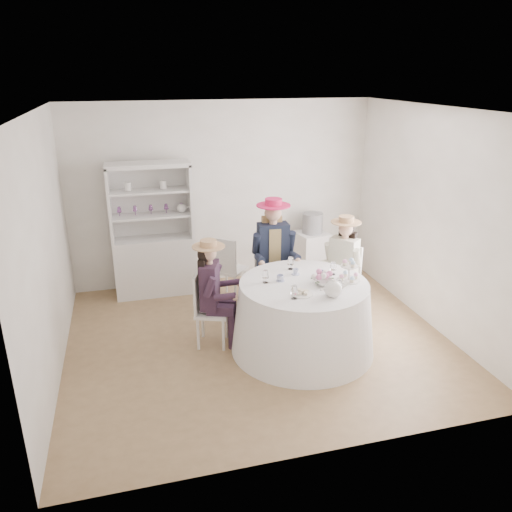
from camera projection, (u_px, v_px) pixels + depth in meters
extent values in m
plane|color=olive|center=(258.00, 339.00, 6.09)|extent=(4.50, 4.50, 0.00)
plane|color=white|center=(258.00, 110.00, 5.14)|extent=(4.50, 4.50, 0.00)
plane|color=silver|center=(223.00, 194.00, 7.43)|extent=(4.50, 0.00, 4.50)
plane|color=silver|center=(327.00, 312.00, 3.81)|extent=(4.50, 0.00, 4.50)
plane|color=silver|center=(45.00, 252.00, 5.07)|extent=(0.00, 4.50, 4.50)
plane|color=silver|center=(434.00, 220.00, 6.16)|extent=(0.00, 4.50, 4.50)
cone|color=white|center=(303.00, 317.00, 5.75)|extent=(1.66, 1.66, 0.82)
cylinder|color=white|center=(304.00, 284.00, 5.60)|extent=(1.46, 1.46, 0.02)
cube|color=silver|center=(155.00, 266.00, 7.23)|extent=(1.21, 0.73, 0.85)
cube|color=silver|center=(149.00, 199.00, 7.07)|extent=(1.10, 0.36, 1.04)
cube|color=silver|center=(147.00, 165.00, 6.72)|extent=(1.21, 0.73, 0.06)
cube|color=silver|center=(109.00, 205.00, 6.77)|extent=(0.16, 0.42, 1.04)
cube|color=silver|center=(190.00, 200.00, 7.03)|extent=(0.16, 0.42, 1.04)
cube|color=silver|center=(151.00, 215.00, 6.96)|extent=(1.12, 0.67, 0.03)
cube|color=silver|center=(149.00, 191.00, 6.84)|extent=(1.12, 0.67, 0.03)
sphere|color=white|center=(181.00, 208.00, 7.04)|extent=(0.13, 0.13, 0.13)
cube|color=silver|center=(311.00, 255.00, 7.84)|extent=(0.53, 0.53, 0.72)
cylinder|color=black|center=(313.00, 223.00, 7.66)|extent=(0.38, 0.38, 0.31)
cube|color=silver|center=(212.00, 312.00, 5.85)|extent=(0.48, 0.48, 0.04)
cylinder|color=silver|center=(223.00, 335.00, 5.78)|extent=(0.03, 0.03, 0.41)
cylinder|color=silver|center=(227.00, 323.00, 6.05)|extent=(0.03, 0.03, 0.41)
cylinder|color=silver|center=(198.00, 334.00, 5.80)|extent=(0.03, 0.03, 0.41)
cylinder|color=silver|center=(203.00, 322.00, 6.08)|extent=(0.03, 0.03, 0.41)
cube|color=silver|center=(197.00, 292.00, 5.78)|extent=(0.15, 0.34, 0.46)
cube|color=black|center=(210.00, 285.00, 5.73)|extent=(0.29, 0.38, 0.54)
cube|color=black|center=(220.00, 310.00, 5.74)|extent=(0.34, 0.22, 0.11)
cylinder|color=black|center=(232.00, 332.00, 5.83)|extent=(0.09, 0.09, 0.43)
cylinder|color=black|center=(210.00, 287.00, 5.53)|extent=(0.18, 0.13, 0.26)
cube|color=black|center=(223.00, 304.00, 5.90)|extent=(0.34, 0.22, 0.11)
cylinder|color=black|center=(234.00, 325.00, 5.98)|extent=(0.09, 0.09, 0.43)
cylinder|color=black|center=(216.00, 274.00, 5.89)|extent=(0.18, 0.13, 0.26)
cylinder|color=#D8A889|center=(209.00, 262.00, 5.63)|extent=(0.08, 0.08, 0.07)
sphere|color=#D8A889|center=(209.00, 253.00, 5.60)|extent=(0.18, 0.18, 0.18)
sphere|color=black|center=(205.00, 254.00, 5.61)|extent=(0.18, 0.18, 0.18)
cube|color=black|center=(203.00, 272.00, 5.68)|extent=(0.15, 0.24, 0.35)
cylinder|color=tan|center=(208.00, 246.00, 5.57)|extent=(0.37, 0.37, 0.01)
cylinder|color=tan|center=(208.00, 243.00, 5.55)|extent=(0.19, 0.19, 0.07)
cube|color=silver|center=(273.00, 276.00, 6.67)|extent=(0.47, 0.47, 0.04)
cylinder|color=silver|center=(263.00, 300.00, 6.56)|extent=(0.04, 0.04, 0.49)
cylinder|color=silver|center=(289.00, 298.00, 6.63)|extent=(0.04, 0.04, 0.49)
cylinder|color=silver|center=(257.00, 289.00, 6.89)|extent=(0.04, 0.04, 0.49)
cylinder|color=silver|center=(282.00, 287.00, 6.95)|extent=(0.04, 0.04, 0.49)
cube|color=silver|center=(270.00, 250.00, 6.75)|extent=(0.42, 0.06, 0.55)
cube|color=#171E2F|center=(273.00, 247.00, 6.55)|extent=(0.41, 0.24, 0.64)
cube|color=tan|center=(273.00, 247.00, 6.55)|extent=(0.17, 0.25, 0.55)
cube|color=#171E2F|center=(268.00, 274.00, 6.50)|extent=(0.17, 0.38, 0.13)
cylinder|color=#171E2F|center=(270.00, 302.00, 6.47)|extent=(0.11, 0.11, 0.51)
cylinder|color=#171E2F|center=(257.00, 244.00, 6.44)|extent=(0.11, 0.20, 0.30)
cube|color=#171E2F|center=(283.00, 273.00, 6.54)|extent=(0.17, 0.38, 0.13)
cylinder|color=#171E2F|center=(285.00, 301.00, 6.51)|extent=(0.11, 0.11, 0.51)
cylinder|color=#171E2F|center=(291.00, 241.00, 6.52)|extent=(0.11, 0.20, 0.30)
cylinder|color=#D8A889|center=(273.00, 222.00, 6.43)|extent=(0.10, 0.10, 0.09)
sphere|color=#D8A889|center=(273.00, 213.00, 6.39)|extent=(0.21, 0.21, 0.21)
sphere|color=tan|center=(272.00, 213.00, 6.44)|extent=(0.21, 0.21, 0.21)
cube|color=tan|center=(272.00, 231.00, 6.56)|extent=(0.27, 0.10, 0.42)
cylinder|color=#D72056|center=(273.00, 205.00, 6.35)|extent=(0.44, 0.44, 0.01)
cylinder|color=#D72056|center=(273.00, 202.00, 6.34)|extent=(0.22, 0.22, 0.09)
cube|color=silver|center=(341.00, 284.00, 6.57)|extent=(0.54, 0.54, 0.04)
cylinder|color=silver|center=(324.00, 301.00, 6.62)|extent=(0.03, 0.03, 0.42)
cylinder|color=silver|center=(345.00, 307.00, 6.45)|extent=(0.03, 0.03, 0.42)
cylinder|color=silver|center=(336.00, 293.00, 6.85)|extent=(0.03, 0.03, 0.42)
cylinder|color=silver|center=(356.00, 299.00, 6.68)|extent=(0.03, 0.03, 0.42)
cube|color=silver|center=(349.00, 262.00, 6.61)|extent=(0.25, 0.31, 0.48)
cube|color=beige|center=(344.00, 259.00, 6.46)|extent=(0.37, 0.39, 0.56)
cube|color=beige|center=(332.00, 280.00, 6.51)|extent=(0.34, 0.30, 0.12)
cylinder|color=beige|center=(325.00, 304.00, 6.51)|extent=(0.10, 0.10, 0.44)
cylinder|color=beige|center=(329.00, 251.00, 6.52)|extent=(0.19, 0.17, 0.27)
cube|color=beige|center=(344.00, 283.00, 6.41)|extent=(0.34, 0.30, 0.12)
cylinder|color=beige|center=(337.00, 307.00, 6.41)|extent=(0.10, 0.10, 0.44)
cylinder|color=beige|center=(357.00, 258.00, 6.30)|extent=(0.19, 0.17, 0.27)
cylinder|color=#D8A889|center=(345.00, 237.00, 6.36)|extent=(0.09, 0.09, 0.08)
sphere|color=#D8A889|center=(346.00, 229.00, 6.32)|extent=(0.18, 0.18, 0.18)
sphere|color=black|center=(347.00, 229.00, 6.36)|extent=(0.18, 0.18, 0.18)
cube|color=black|center=(347.00, 245.00, 6.46)|extent=(0.20, 0.23, 0.37)
cylinder|color=tan|center=(346.00, 222.00, 6.29)|extent=(0.39, 0.39, 0.01)
cylinder|color=tan|center=(346.00, 219.00, 6.27)|extent=(0.19, 0.19, 0.08)
cube|color=silver|center=(230.00, 270.00, 7.04)|extent=(0.55, 0.55, 0.04)
cylinder|color=silver|center=(245.00, 282.00, 7.18)|extent=(0.04, 0.04, 0.43)
cylinder|color=silver|center=(227.00, 279.00, 7.31)|extent=(0.04, 0.04, 0.43)
cylinder|color=silver|center=(235.00, 290.00, 6.92)|extent=(0.04, 0.04, 0.43)
cylinder|color=silver|center=(216.00, 286.00, 7.05)|extent=(0.04, 0.04, 0.43)
cube|color=silver|center=(224.00, 256.00, 6.80)|extent=(0.30, 0.26, 0.49)
imported|color=white|center=(280.00, 278.00, 5.64)|extent=(0.09, 0.09, 0.07)
imported|color=white|center=(296.00, 272.00, 5.82)|extent=(0.09, 0.09, 0.06)
imported|color=white|center=(321.00, 274.00, 5.75)|extent=(0.10, 0.10, 0.07)
imported|color=white|center=(323.00, 283.00, 5.54)|extent=(0.25, 0.25, 0.05)
sphere|color=pink|center=(328.00, 276.00, 5.57)|extent=(0.07, 0.07, 0.07)
sphere|color=white|center=(324.00, 274.00, 5.60)|extent=(0.07, 0.07, 0.07)
sphere|color=pink|center=(320.00, 275.00, 5.60)|extent=(0.07, 0.07, 0.07)
sphere|color=white|center=(318.00, 276.00, 5.56)|extent=(0.07, 0.07, 0.07)
sphere|color=pink|center=(319.00, 278.00, 5.52)|extent=(0.07, 0.07, 0.07)
sphere|color=white|center=(324.00, 278.00, 5.50)|extent=(0.07, 0.07, 0.07)
sphere|color=pink|center=(327.00, 278.00, 5.52)|extent=(0.07, 0.07, 0.07)
sphere|color=white|center=(333.00, 289.00, 5.24)|extent=(0.19, 0.19, 0.19)
cylinder|color=white|center=(343.00, 287.00, 5.27)|extent=(0.11, 0.03, 0.09)
cylinder|color=white|center=(334.00, 281.00, 5.21)|extent=(0.04, 0.04, 0.02)
cylinder|color=white|center=(302.00, 294.00, 5.31)|extent=(0.23, 0.23, 0.01)
cube|color=beige|center=(299.00, 293.00, 5.28)|extent=(0.05, 0.04, 0.03)
cube|color=beige|center=(302.00, 291.00, 5.30)|extent=(0.06, 0.05, 0.03)
cube|color=beige|center=(306.00, 291.00, 5.33)|extent=(0.06, 0.06, 0.03)
cube|color=beige|center=(300.00, 290.00, 5.33)|extent=(0.06, 0.06, 0.03)
cube|color=beige|center=(306.00, 293.00, 5.28)|extent=(0.06, 0.06, 0.03)
cylinder|color=white|center=(348.00, 280.00, 5.67)|extent=(0.26, 0.26, 0.01)
cylinder|color=white|center=(349.00, 273.00, 5.64)|extent=(0.02, 0.02, 0.18)
cylinder|color=white|center=(349.00, 266.00, 5.61)|extent=(0.20, 0.20, 0.01)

